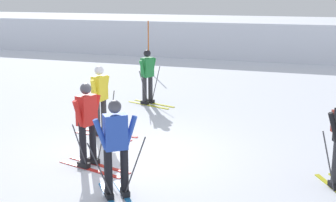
# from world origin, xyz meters

# --- Properties ---
(ground_plane) EXTENTS (120.00, 120.00, 0.00)m
(ground_plane) POSITION_xyz_m (0.00, 0.00, 0.00)
(ground_plane) COLOR silver
(far_snow_ridge) EXTENTS (80.00, 7.95, 1.92)m
(far_snow_ridge) POSITION_xyz_m (0.00, 18.87, 0.96)
(far_snow_ridge) COLOR silver
(far_snow_ridge) RESTS_ON ground
(skier_green) EXTENTS (1.63, 0.96, 1.71)m
(skier_green) POSITION_xyz_m (-1.50, 4.58, 0.92)
(skier_green) COLOR gold
(skier_green) RESTS_ON ground
(skier_blue) EXTENTS (1.31, 1.47, 1.71)m
(skier_blue) POSITION_xyz_m (0.55, -1.94, 0.95)
(skier_blue) COLOR #237AC6
(skier_blue) RESTS_ON ground
(skier_red) EXTENTS (1.64, 0.98, 1.71)m
(skier_red) POSITION_xyz_m (-0.61, -0.82, 0.92)
(skier_red) COLOR red
(skier_red) RESTS_ON ground
(skier_yellow) EXTENTS (1.63, 1.00, 1.71)m
(skier_yellow) POSITION_xyz_m (-1.38, 1.21, 0.92)
(skier_yellow) COLOR red
(skier_yellow) RESTS_ON ground
(trail_marker_pole) EXTENTS (0.05, 0.05, 2.23)m
(trail_marker_pole) POSITION_xyz_m (-3.83, 10.43, 1.12)
(trail_marker_pole) COLOR #C65614
(trail_marker_pole) RESTS_ON ground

